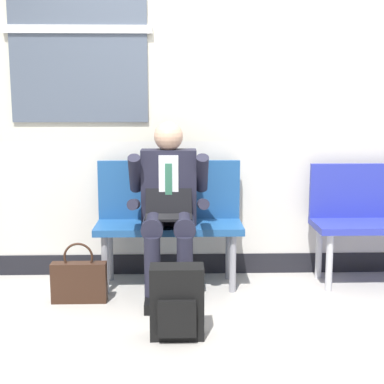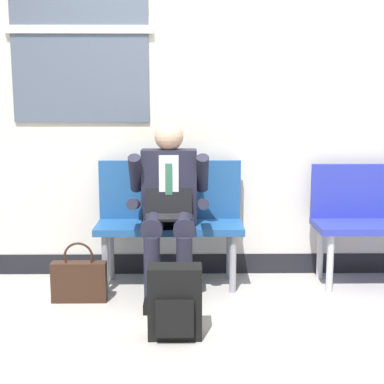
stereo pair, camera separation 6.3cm
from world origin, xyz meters
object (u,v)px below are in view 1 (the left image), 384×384
(person_seated, at_px, (169,204))
(handbag, at_px, (79,281))
(bench_with_person, at_px, (169,214))
(backpack, at_px, (177,303))

(person_seated, distance_m, handbag, 0.82)
(handbag, bearing_deg, bench_with_person, 32.64)
(backpack, bearing_deg, person_seated, 93.99)
(person_seated, xyz_separation_m, backpack, (0.06, -0.79, -0.44))
(backpack, bearing_deg, handbag, 138.62)
(bench_with_person, xyz_separation_m, handbag, (-0.62, -0.40, -0.39))
(backpack, bearing_deg, bench_with_person, 93.19)
(person_seated, height_order, backpack, person_seated)
(person_seated, height_order, handbag, person_seated)
(person_seated, bearing_deg, bench_with_person, 90.00)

